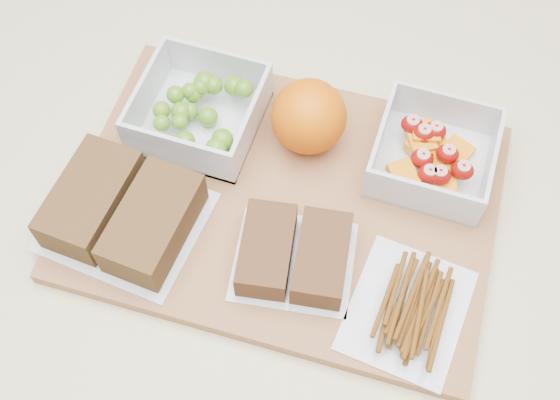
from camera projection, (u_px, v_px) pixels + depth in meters
The scene contains 8 objects.
counter at pixel (270, 356), 1.10m from camera, with size 1.20×0.90×0.90m, color beige.
cutting_board at pixel (285, 202), 0.71m from camera, with size 0.42×0.30×0.02m, color #9C6940.
grape_container at pixel (201, 111), 0.73m from camera, with size 0.12×0.12×0.05m.
fruit_container at pixel (432, 155), 0.71m from camera, with size 0.12×0.12×0.05m.
orange at pixel (309, 117), 0.71m from camera, with size 0.08×0.08×0.08m, color #E96305.
sandwich_bag_left at pixel (122, 212), 0.67m from camera, with size 0.16×0.14×0.04m.
sandwich_bag_center at pixel (294, 254), 0.66m from camera, with size 0.13×0.12×0.04m.
pretzel_bag at pixel (409, 306), 0.64m from camera, with size 0.11×0.13×0.03m.
Camera 1 is at (0.12, -0.30, 1.53)m, focal length 45.00 mm.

